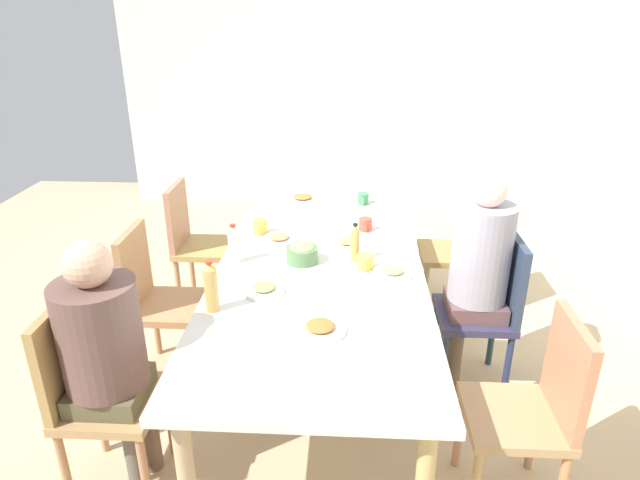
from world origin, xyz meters
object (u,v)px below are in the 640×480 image
Objects in this scene: bowl_0 at (302,253)px; person_2 at (478,265)px; dining_table at (320,275)px; chair_4 at (155,295)px; cup_2 at (260,227)px; plate_2 at (393,272)px; cup_0 at (365,224)px; chair_3 at (462,244)px; cup_1 at (365,262)px; chair_5 at (536,404)px; chair_0 at (92,388)px; chair_2 at (490,304)px; plate_3 at (302,198)px; chair_1 at (194,238)px; bottle_0 at (211,287)px; plate_5 at (348,243)px; plate_4 at (279,239)px; person_0 at (105,347)px; bottle_1 at (355,243)px; plate_0 at (264,289)px; plate_1 at (320,328)px; cup_3 at (363,199)px; bottle_2 at (234,245)px.

person_2 is at bearing 87.47° from bowl_0.
chair_4 is at bearing -90.00° from dining_table.
dining_table is at bearing 42.52° from cup_2.
bowl_0 is (-0.13, -0.48, 0.04)m from plate_2.
chair_3 is at bearing 113.87° from cup_0.
dining_table is at bearing -96.09° from cup_1.
chair_5 is 1.36m from bowl_0.
chair_3 is at bearing 131.28° from chair_0.
plate_2 is (-0.73, -0.55, 0.22)m from chair_5.
cup_2 is at bearing -107.83° from chair_2.
chair_4 reaches higher than plate_3.
dining_table is 1.25m from chair_1.
chair_2 is 0.82m from chair_3.
cup_2 is at bearing -137.48° from dining_table.
bottle_0 reaches higher than chair_5.
chair_2 is (0.00, 0.93, -0.15)m from dining_table.
plate_5 is (-1.10, -0.78, 0.22)m from chair_5.
plate_2 and plate_4 have the same top height.
person_0 is 5.76× the size of plate_5.
person_0 is at bearing -49.08° from bottle_1.
person_0 reaches higher than cup_2.
person_0 is at bearing -20.00° from cup_2.
chair_5 is (0.82, 1.86, 0.00)m from chair_4.
plate_0 is 0.39m from bowl_0.
person_0 is 0.85m from chair_4.
plate_0 is 0.63m from plate_4.
person_0 is 9.59× the size of cup_1.
person_0 is 4.76× the size of bottle_0.
cup_3 is (-1.65, 0.21, 0.03)m from plate_1.
chair_5 is 4.33× the size of plate_5.
chair_4 is (0.00, -0.93, -0.15)m from dining_table.
plate_0 is at bearing -71.29° from plate_2.
chair_3 reaches higher than plate_1.
bottle_2 is at bearing -142.86° from plate_1.
bottle_0 is at bearing -34.32° from bowl_0.
dining_table is 0.84m from person_2.
plate_3 is 1.06m from bottle_1.
cup_2 is at bearing -73.45° from chair_3.
plate_5 is at bearing -8.05° from cup_3.
plate_2 is (0.09, 1.31, 0.22)m from chair_4.
person_0 is at bearing -64.10° from person_2.
dining_table is at bearing 9.80° from plate_3.
bottle_0 is at bearing 130.63° from person_0.
bowl_0 is at bearing -105.28° from plate_2.
cup_3 is at bearing 99.11° from chair_1.
plate_0 is at bearing 30.81° from chair_1.
person_0 is 1.87m from person_2.
bottle_2 is at bearing -120.89° from chair_5.
dining_table is 1.08m from plate_3.
plate_0 is at bearing 65.32° from chair_4.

